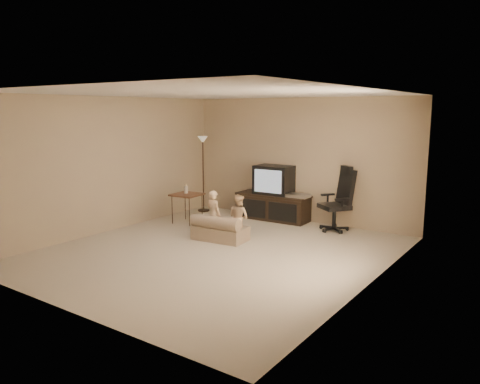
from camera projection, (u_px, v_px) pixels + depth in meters
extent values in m
plane|color=beige|center=(217.00, 252.00, 7.51)|extent=(5.50, 5.50, 0.00)
plane|color=silver|center=(216.00, 93.00, 7.08)|extent=(5.50, 5.50, 0.00)
plane|color=tan|center=(299.00, 160.00, 9.52)|extent=(5.00, 0.00, 5.00)
plane|color=tan|center=(62.00, 203.00, 5.07)|extent=(5.00, 0.00, 5.00)
plane|color=tan|center=(110.00, 164.00, 8.70)|extent=(0.00, 5.50, 5.50)
plane|color=tan|center=(373.00, 190.00, 5.89)|extent=(0.00, 5.50, 5.50)
cube|color=black|center=(273.00, 208.00, 9.73)|extent=(1.52, 0.59, 0.48)
cube|color=black|center=(274.00, 195.00, 9.68)|extent=(1.57, 0.63, 0.04)
cube|color=black|center=(252.00, 208.00, 9.69)|extent=(0.62, 0.04, 0.37)
cube|color=black|center=(282.00, 212.00, 9.31)|extent=(0.62, 0.04, 0.37)
cube|color=black|center=(274.00, 180.00, 9.64)|extent=(0.77, 0.56, 0.59)
cube|color=white|center=(268.00, 181.00, 9.42)|extent=(0.62, 0.03, 0.46)
cube|color=silver|center=(298.00, 196.00, 9.31)|extent=(0.44, 0.32, 0.06)
cylinder|color=black|center=(334.00, 218.00, 8.80)|extent=(0.07, 0.07, 0.39)
cube|color=black|center=(334.00, 206.00, 8.76)|extent=(0.68, 0.68, 0.09)
cube|color=black|center=(346.00, 187.00, 8.77)|extent=(0.48, 0.42, 0.69)
cube|color=black|center=(347.00, 170.00, 8.72)|extent=(0.29, 0.25, 0.16)
cube|color=black|center=(328.00, 194.00, 8.97)|extent=(0.22, 0.26, 0.04)
cube|color=black|center=(342.00, 199.00, 8.48)|extent=(0.22, 0.26, 0.04)
cube|color=brown|center=(187.00, 195.00, 9.37)|extent=(0.57, 0.57, 0.03)
cylinder|color=black|center=(172.00, 209.00, 9.35)|extent=(0.02, 0.02, 0.59)
cylinder|color=black|center=(189.00, 212.00, 9.13)|extent=(0.02, 0.02, 0.59)
cylinder|color=black|center=(185.00, 206.00, 9.71)|extent=(0.02, 0.02, 0.59)
cylinder|color=black|center=(202.00, 208.00, 9.50)|extent=(0.02, 0.02, 0.59)
cylinder|color=beige|center=(186.00, 190.00, 9.42)|extent=(0.08, 0.08, 0.15)
cone|color=beige|center=(186.00, 185.00, 9.40)|extent=(0.06, 0.06, 0.05)
cylinder|color=black|center=(204.00, 210.00, 10.58)|extent=(0.26, 0.26, 0.03)
cylinder|color=black|center=(203.00, 176.00, 10.44)|extent=(0.03, 0.03, 1.59)
cone|color=beige|center=(203.00, 140.00, 10.31)|extent=(0.22, 0.22, 0.15)
cube|color=tan|center=(220.00, 233.00, 8.20)|extent=(0.97, 0.59, 0.24)
cylinder|color=tan|center=(215.00, 223.00, 8.02)|extent=(0.93, 0.31, 0.22)
imported|color=#D6AE86|center=(214.00, 214.00, 8.27)|extent=(0.34, 0.27, 0.86)
imported|color=#D6AE86|center=(239.00, 217.00, 8.18)|extent=(0.41, 0.25, 0.80)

